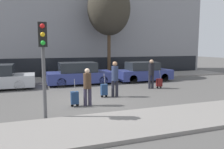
{
  "coord_description": "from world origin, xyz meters",
  "views": [
    {
      "loc": [
        -2.53,
        -9.99,
        2.52
      ],
      "look_at": [
        1.6,
        1.8,
        0.95
      ],
      "focal_mm": 35.0,
      "sensor_mm": 36.0,
      "label": 1
    }
  ],
  "objects": [
    {
      "name": "traffic_light",
      "position": [
        -2.28,
        -2.37,
        2.38
      ],
      "size": [
        0.28,
        0.47,
        3.32
      ],
      "color": "#515154",
      "rests_on": "ground_plane"
    },
    {
      "name": "pedestrian_center",
      "position": [
        1.22,
        0.25,
        1.03
      ],
      "size": [
        0.35,
        0.34,
        1.81
      ],
      "rotation": [
        0.0,
        0.0,
        -0.21
      ],
      "color": "#23232D",
      "rests_on": "ground_plane"
    },
    {
      "name": "building_facade",
      "position": [
        0.0,
        10.89,
        5.57
      ],
      "size": [
        28.0,
        3.44,
        11.16
      ],
      "color": "gray",
      "rests_on": "ground_plane"
    },
    {
      "name": "trolley_left",
      "position": [
        -1.02,
        -0.9,
        0.38
      ],
      "size": [
        0.34,
        0.29,
        1.19
      ],
      "color": "navy",
      "rests_on": "ground_plane"
    },
    {
      "name": "trolley_right",
      "position": [
        4.62,
        1.59,
        0.35
      ],
      "size": [
        0.34,
        0.29,
        1.12
      ],
      "color": "maroon",
      "rests_on": "ground_plane"
    },
    {
      "name": "pedestrian_left",
      "position": [
        -0.48,
        -0.94,
        0.92
      ],
      "size": [
        0.35,
        0.34,
        1.63
      ],
      "rotation": [
        0.0,
        0.0,
        -0.06
      ],
      "color": "#383347",
      "rests_on": "ground_plane"
    },
    {
      "name": "parked_bicycle",
      "position": [
        -1.41,
        7.21,
        0.49
      ],
      "size": [
        1.77,
        0.06,
        0.96
      ],
      "color": "black",
      "rests_on": "sidewalk_far"
    },
    {
      "name": "trolley_center",
      "position": [
        0.68,
        0.37,
        0.39
      ],
      "size": [
        0.34,
        0.29,
        1.21
      ],
      "color": "navy",
      "rests_on": "ground_plane"
    },
    {
      "name": "sidewalk_far",
      "position": [
        0.0,
        7.0,
        0.06
      ],
      "size": [
        28.0,
        3.0,
        0.12
      ],
      "color": "gray",
      "rests_on": "ground_plane"
    },
    {
      "name": "parked_car_1",
      "position": [
        0.27,
        4.71,
        0.69
      ],
      "size": [
        4.44,
        1.89,
        1.49
      ],
      "color": "navy",
      "rests_on": "ground_plane"
    },
    {
      "name": "ground_plane",
      "position": [
        0.0,
        0.0,
        0.0
      ],
      "size": [
        80.0,
        80.0,
        0.0
      ],
      "primitive_type": "plane",
      "color": "#565451"
    },
    {
      "name": "pedestrian_right",
      "position": [
        4.07,
        1.63,
        1.01
      ],
      "size": [
        0.35,
        0.34,
        1.78
      ],
      "rotation": [
        0.0,
        0.0,
        3.07
      ],
      "color": "#23232D",
      "rests_on": "ground_plane"
    },
    {
      "name": "bare_tree_near_crossing",
      "position": [
        3.25,
        7.26,
        5.59
      ],
      "size": [
        3.5,
        3.5,
        7.62
      ],
      "color": "#4C3826",
      "rests_on": "sidewalk_far"
    },
    {
      "name": "sidewalk_near",
      "position": [
        0.0,
        -3.75,
        0.06
      ],
      "size": [
        28.0,
        2.5,
        0.12
      ],
      "color": "gray",
      "rests_on": "ground_plane"
    },
    {
      "name": "parked_car_2",
      "position": [
        5.04,
        4.48,
        0.66
      ],
      "size": [
        4.05,
        1.72,
        1.43
      ],
      "color": "navy",
      "rests_on": "ground_plane"
    }
  ]
}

